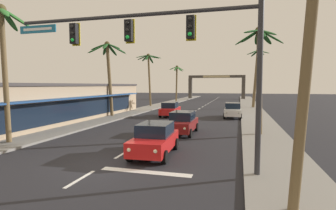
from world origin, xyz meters
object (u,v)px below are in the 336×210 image
Objects in this scene: sedan_oncoming_far at (170,109)px; palm_right_second at (259,59)px; sedan_parked_nearest_kerb at (233,110)px; traffic_signal_mast at (169,44)px; town_gateway_arch at (216,83)px; sedan_third_in_queue at (182,122)px; sedan_lead_at_stop_bar at (155,139)px; palm_left_farthest at (177,76)px; storefront_strip_left at (49,102)px; palm_left_second at (108,62)px; palm_left_nearest at (3,39)px; palm_left_third at (149,67)px; palm_right_farthest at (256,71)px.

palm_right_second reaches higher than sedan_oncoming_far.
palm_right_second is at bearing -79.34° from sedan_parked_nearest_kerb.
traffic_signal_mast is 10.11m from palm_right_second.
palm_right_second is at bearing -81.93° from town_gateway_arch.
sedan_lead_at_stop_bar is at bearing -91.10° from sedan_third_in_queue.
palm_left_farthest is 0.29× the size of storefront_strip_left.
palm_left_second reaches higher than palm_right_second.
storefront_strip_left is at bearing -126.36° from palm_left_second.
sedan_lead_at_stop_bar is 6.40m from sedan_third_in_queue.
palm_left_second is 29.51m from palm_left_farthest.
sedan_oncoming_far is (-3.67, 10.42, 0.00)m from sedan_third_in_queue.
palm_left_nearest is (-11.10, 2.34, 1.05)m from traffic_signal_mast.
palm_left_third reaches higher than town_gateway_arch.
sedan_third_in_queue is 39.36m from palm_left_farthest.
palm_left_nearest is 0.99× the size of palm_left_second.
storefront_strip_left is (-21.08, -21.77, -4.01)m from palm_right_farthest.
sedan_lead_at_stop_bar is 0.16× the size of storefront_strip_left.
palm_left_nearest is at bearing -117.80° from palm_right_farthest.
storefront_strip_left reaches higher than sedan_oncoming_far.
palm_right_farthest reaches higher than sedan_oncoming_far.
palm_left_nearest is at bearing 168.10° from traffic_signal_mast.
traffic_signal_mast is 1.44× the size of palm_right_second.
palm_left_second is 23.82m from palm_right_farthest.
traffic_signal_mast is 9.86m from sedan_third_in_queue.
town_gateway_arch is at bearing 92.93° from traffic_signal_mast.
palm_right_second is 0.53× the size of town_gateway_arch.
palm_right_farthest is 0.33× the size of storefront_strip_left.
traffic_signal_mast is 34.03m from palm_right_farthest.
sedan_oncoming_far is at bearing 101.91° from sedan_lead_at_stop_bar.
sedan_lead_at_stop_bar is at bearing -70.33° from palm_left_third.
palm_left_third is at bearing 139.72° from sedan_parked_nearest_kerb.
sedan_oncoming_far is 15.73m from palm_left_third.
sedan_third_in_queue is at bearing 98.27° from traffic_signal_mast.
palm_left_second is (-11.80, 17.11, 0.91)m from traffic_signal_mast.
storefront_strip_left is (-3.72, -20.04, -4.79)m from palm_left_third.
traffic_signal_mast is at bearing -87.07° from town_gateway_arch.
traffic_signal_mast is 2.50× the size of sedan_lead_at_stop_bar.
sedan_third_in_queue is at bearing -70.60° from sedan_oncoming_far.
sedan_parked_nearest_kerb is 22.70m from palm_left_nearest.
sedan_lead_at_stop_bar is at bearing -33.77° from storefront_strip_left.
sedan_oncoming_far is (-3.55, 16.82, 0.00)m from sedan_lead_at_stop_bar.
palm_left_second is 0.59× the size of town_gateway_arch.
sedan_third_in_queue is at bearing -104.92° from palm_right_farthest.
palm_right_farthest reaches higher than palm_left_farthest.
sedan_third_in_queue is (-1.26, 8.66, -4.54)m from traffic_signal_mast.
town_gateway_arch is at bearing 75.52° from storefront_strip_left.
sedan_oncoming_far is (-4.93, 19.08, -4.54)m from traffic_signal_mast.
town_gateway_arch is at bearing 82.18° from palm_left_nearest.
sedan_oncoming_far is at bearing -125.38° from palm_right_farthest.
sedan_parked_nearest_kerb is 11.82m from palm_right_second.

